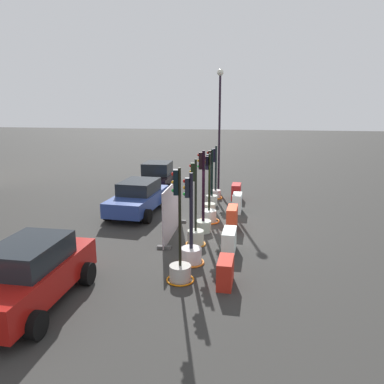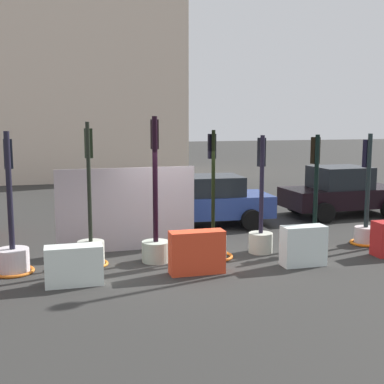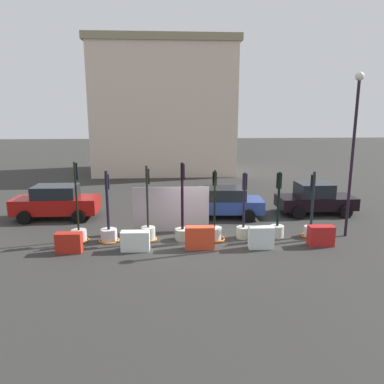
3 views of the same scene
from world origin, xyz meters
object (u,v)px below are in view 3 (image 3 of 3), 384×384
at_px(traffic_light_6, 277,222).
at_px(construction_barrier_4, 321,236).
at_px(construction_barrier_2, 200,238).
at_px(traffic_light_5, 243,224).
at_px(car_blue_estate, 222,202).
at_px(street_lamp_post, 354,135).
at_px(traffic_light_0, 79,229).
at_px(traffic_light_3, 182,224).
at_px(car_red_compact, 56,202).
at_px(traffic_light_4, 214,230).
at_px(construction_barrier_1, 135,241).
at_px(traffic_light_2, 148,228).
at_px(construction_barrier_3, 261,238).
at_px(construction_barrier_0, 69,243).
at_px(traffic_light_1, 109,230).
at_px(traffic_light_7, 311,224).
at_px(car_black_sedan, 315,199).

distance_m(traffic_light_6, construction_barrier_4, 1.89).
xyz_separation_m(traffic_light_6, construction_barrier_2, (-3.47, -1.23, -0.21)).
xyz_separation_m(traffic_light_5, car_blue_estate, (-0.45, 3.30, 0.16)).
height_order(traffic_light_5, street_lamp_post, street_lamp_post).
relative_size(traffic_light_0, traffic_light_3, 1.02).
distance_m(car_blue_estate, car_red_compact, 8.41).
xyz_separation_m(traffic_light_3, car_blue_estate, (2.16, 3.35, 0.11)).
height_order(traffic_light_6, construction_barrier_2, traffic_light_6).
height_order(traffic_light_4, construction_barrier_4, traffic_light_4).
bearing_deg(traffic_light_5, construction_barrier_1, -164.93).
bearing_deg(traffic_light_2, traffic_light_3, -3.55).
bearing_deg(construction_barrier_3, car_red_compact, 152.55).
xyz_separation_m(construction_barrier_0, construction_barrier_4, (9.98, 0.12, 0.02)).
xyz_separation_m(traffic_light_1, traffic_light_5, (5.70, 0.05, 0.10)).
bearing_deg(traffic_light_0, car_blue_estate, 26.42).
bearing_deg(traffic_light_1, construction_barrier_1, -44.08).
bearing_deg(street_lamp_post, car_red_compact, 164.99).
bearing_deg(traffic_light_7, construction_barrier_4, -90.70).
distance_m(traffic_light_0, construction_barrier_3, 7.54).
relative_size(construction_barrier_1, car_blue_estate, 0.26).
relative_size(traffic_light_4, car_red_compact, 0.71).
relative_size(traffic_light_5, construction_barrier_3, 2.87).
height_order(traffic_light_1, street_lamp_post, street_lamp_post).
distance_m(traffic_light_7, car_black_sedan, 3.95).
distance_m(traffic_light_3, car_blue_estate, 3.99).
relative_size(traffic_light_7, construction_barrier_2, 2.45).
bearing_deg(car_blue_estate, traffic_light_6, -59.07).
distance_m(construction_barrier_2, street_lamp_post, 7.67).
distance_m(traffic_light_3, car_black_sedan, 8.05).
relative_size(traffic_light_0, car_black_sedan, 0.84).
height_order(traffic_light_0, construction_barrier_3, traffic_light_0).
bearing_deg(car_black_sedan, traffic_light_7, -113.85).
bearing_deg(traffic_light_3, traffic_light_6, 1.39).
bearing_deg(car_blue_estate, construction_barrier_0, -145.29).
height_order(traffic_light_5, car_red_compact, traffic_light_5).
xyz_separation_m(construction_barrier_2, construction_barrier_3, (2.44, -0.11, -0.01)).
height_order(traffic_light_5, construction_barrier_4, traffic_light_5).
height_order(construction_barrier_0, car_blue_estate, car_blue_estate).
height_order(traffic_light_4, street_lamp_post, street_lamp_post).
bearing_deg(traffic_light_2, traffic_light_4, -3.53).
bearing_deg(traffic_light_0, car_black_sedan, 17.08).
relative_size(car_black_sedan, car_red_compact, 0.95).
bearing_deg(construction_barrier_2, traffic_light_2, 149.62).
bearing_deg(construction_barrier_3, traffic_light_5, 109.51).
xyz_separation_m(traffic_light_6, car_red_compact, (-10.35, 3.50, 0.19)).
xyz_separation_m(traffic_light_6, traffic_light_7, (1.47, -0.06, -0.10)).
relative_size(traffic_light_1, car_blue_estate, 0.69).
xyz_separation_m(traffic_light_7, construction_barrier_0, (-9.99, -1.26, -0.16)).
bearing_deg(traffic_light_3, car_red_compact, 150.05).
height_order(traffic_light_2, car_black_sedan, traffic_light_2).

